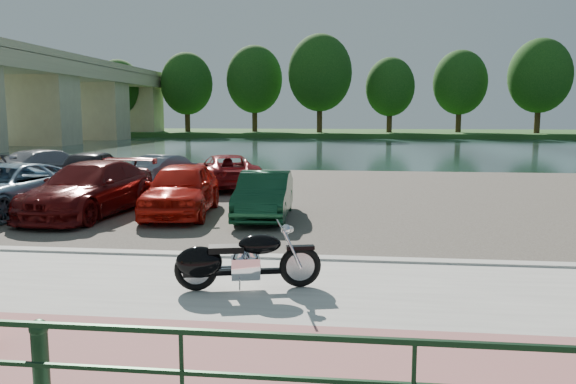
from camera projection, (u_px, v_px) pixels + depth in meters
name	position (u px, v px, depth m)	size (l,w,h in m)	color
ground	(259.00, 295.00, 8.94)	(200.00, 200.00, 0.00)	#595447
promenade	(247.00, 314.00, 7.95)	(60.00, 6.00, 0.10)	#A4A19A
pink_path	(222.00, 354.00, 6.47)	(60.00, 2.00, 0.01)	#AA6063
kerb	(276.00, 259.00, 10.90)	(60.00, 0.30, 0.14)	#A4A19A
parking_lot	(311.00, 196.00, 19.76)	(60.00, 18.00, 0.04)	#403A34
river	(337.00, 148.00, 48.30)	(120.00, 40.00, 0.00)	#192D28
far_bank	(344.00, 133.00, 79.74)	(120.00, 24.00, 0.60)	#20491A
bridge	(34.00, 86.00, 51.79)	(7.00, 56.00, 8.55)	tan
railing	(181.00, 352.00, 4.90)	(24.04, 0.05, 0.90)	#15311D
bollards	(24.00, 355.00, 5.42)	(10.68, 0.18, 0.81)	#15311D
far_trees	(377.00, 79.00, 72.15)	(70.25, 10.68, 12.52)	#362613
motorcycle	(235.00, 261.00, 8.85)	(2.29, 0.92, 1.05)	black
car_2	(5.00, 189.00, 15.99)	(2.36, 5.11, 1.42)	#7898AE
car_3	(90.00, 189.00, 15.76)	(2.09, 5.13, 1.49)	#4F0B0B
car_4	(181.00, 189.00, 15.82)	(1.75, 4.35, 1.48)	red
car_5	(264.00, 195.00, 15.34)	(1.34, 3.84, 1.27)	#103C23
car_7	(50.00, 167.00, 22.81)	(2.01, 4.94, 1.43)	gray
car_8	(94.00, 168.00, 21.75)	(1.77, 4.40, 1.50)	black
car_9	(167.00, 171.00, 22.09)	(1.34, 3.84, 1.27)	slate
car_10	(226.00, 171.00, 21.63)	(2.17, 4.71, 1.31)	maroon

